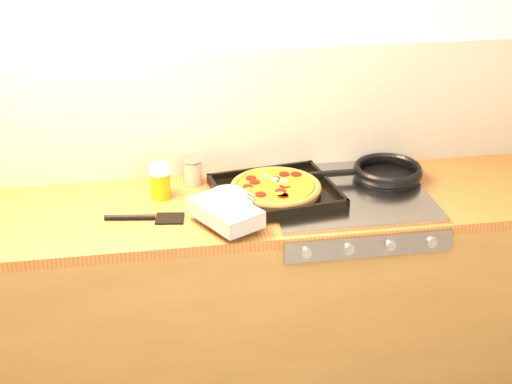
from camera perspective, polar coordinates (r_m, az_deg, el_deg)
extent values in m
plane|color=beige|center=(3.04, -2.88, 7.55)|extent=(3.20, 0.00, 3.20)
cube|color=white|center=(3.07, -2.81, 5.70)|extent=(3.20, 0.02, 0.50)
cube|color=brown|center=(3.14, -1.88, -8.56)|extent=(3.20, 0.60, 0.86)
cube|color=brown|center=(2.91, -2.01, -1.22)|extent=(3.20, 0.60, 0.04)
cube|color=#98979D|center=(2.76, 8.19, -3.84)|extent=(0.60, 0.03, 0.08)
cylinder|color=#A5A5AA|center=(2.69, 3.68, -4.42)|extent=(0.04, 0.02, 0.04)
cylinder|color=#A5A5AA|center=(2.72, 6.77, -4.14)|extent=(0.04, 0.02, 0.04)
cylinder|color=#A5A5AA|center=(2.77, 9.76, -3.85)|extent=(0.04, 0.02, 0.04)
cylinder|color=#A5A5AA|center=(2.82, 12.66, -3.56)|extent=(0.04, 0.02, 0.04)
cube|color=#98979D|center=(2.98, 6.58, -0.14)|extent=(0.60, 0.56, 0.02)
cube|color=black|center=(2.93, 1.44, -0.13)|extent=(0.48, 0.44, 0.01)
cube|color=black|center=(3.08, 0.32, 1.59)|extent=(0.43, 0.08, 0.02)
cube|color=black|center=(2.76, 2.69, -1.36)|extent=(0.43, 0.08, 0.02)
cube|color=black|center=(2.99, 5.26, 0.72)|extent=(0.07, 0.38, 0.02)
cube|color=black|center=(2.86, -2.54, -0.36)|extent=(0.07, 0.38, 0.02)
cylinder|color=#A0632E|center=(2.92, 1.44, 0.17)|extent=(0.37, 0.37, 0.02)
torus|color=#A0632E|center=(2.92, 1.44, 0.37)|extent=(0.39, 0.39, 0.03)
cylinder|color=orange|center=(2.91, 1.45, 0.40)|extent=(0.33, 0.33, 0.01)
cylinder|color=maroon|center=(2.91, 2.10, 0.48)|extent=(0.04, 0.04, 0.01)
cylinder|color=maroon|center=(2.96, -0.36, 1.02)|extent=(0.04, 0.04, 0.01)
cylinder|color=maroon|center=(2.83, 1.97, -0.27)|extent=(0.04, 0.04, 0.01)
cylinder|color=maroon|center=(2.89, -0.61, 0.38)|extent=(0.04, 0.04, 0.01)
cylinder|color=maroon|center=(3.00, 2.06, 1.30)|extent=(0.04, 0.04, 0.01)
cylinder|color=maroon|center=(2.96, 1.42, 0.94)|extent=(0.04, 0.04, 0.01)
cylinder|color=maroon|center=(2.83, 0.34, -0.19)|extent=(0.04, 0.04, 0.01)
cylinder|color=maroon|center=(3.00, 2.93, 1.30)|extent=(0.04, 0.04, 0.01)
cylinder|color=maroon|center=(2.83, 1.99, -0.24)|extent=(0.04, 0.04, 0.01)
cylinder|color=maroon|center=(2.86, 1.80, 0.08)|extent=(0.04, 0.04, 0.01)
cylinder|color=maroon|center=(2.93, -0.10, 0.74)|extent=(0.04, 0.04, 0.01)
ellipsoid|color=orange|center=(2.87, -0.03, 0.20)|extent=(0.04, 0.03, 0.01)
ellipsoid|color=orange|center=(2.87, -0.54, 0.20)|extent=(0.04, 0.03, 0.01)
ellipsoid|color=orange|center=(2.95, 0.94, 0.94)|extent=(0.04, 0.03, 0.01)
ellipsoid|color=orange|center=(2.99, 0.60, 1.25)|extent=(0.04, 0.03, 0.01)
ellipsoid|color=orange|center=(2.84, 1.71, -0.12)|extent=(0.04, 0.03, 0.01)
ellipsoid|color=orange|center=(2.90, 2.26, 0.49)|extent=(0.04, 0.03, 0.01)
ellipsoid|color=orange|center=(2.92, 1.91, 0.61)|extent=(0.04, 0.03, 0.01)
ellipsoid|color=orange|center=(2.86, 0.12, 0.12)|extent=(0.04, 0.03, 0.01)
ellipsoid|color=orange|center=(2.98, 1.08, 1.17)|extent=(0.04, 0.03, 0.01)
ellipsoid|color=silver|center=(2.98, 0.72, 1.18)|extent=(0.04, 0.04, 0.01)
ellipsoid|color=silver|center=(2.95, 1.38, 0.91)|extent=(0.04, 0.04, 0.01)
ellipsoid|color=silver|center=(2.94, 2.03, 0.83)|extent=(0.04, 0.04, 0.01)
cube|color=black|center=(2.71, -2.24, -1.48)|extent=(0.26, 0.30, 0.06)
ellipsoid|color=black|center=(2.83, -2.05, -0.31)|extent=(0.17, 0.17, 0.06)
cylinder|color=black|center=(2.76, -0.79, -0.95)|extent=(0.09, 0.12, 0.06)
cylinder|color=black|center=(3.11, 9.52, 1.12)|extent=(0.25, 0.25, 0.01)
torus|color=black|center=(3.10, 9.56, 1.54)|extent=(0.27, 0.27, 0.03)
cube|color=black|center=(3.04, 5.70, 1.35)|extent=(0.19, 0.02, 0.02)
cylinder|color=maroon|center=(3.04, -4.62, 1.43)|extent=(0.07, 0.07, 0.09)
cylinder|color=#B2B2B7|center=(3.02, -4.65, 2.27)|extent=(0.08, 0.08, 0.01)
cylinder|color=#B2B2B7|center=(3.06, -4.59, 0.61)|extent=(0.08, 0.08, 0.01)
cylinder|color=orange|center=(2.95, -6.97, 0.48)|extent=(0.10, 0.10, 0.10)
cylinder|color=silver|center=(2.92, -7.03, 1.65)|extent=(0.10, 0.10, 0.03)
cylinder|color=#B17D4B|center=(3.12, 0.82, 1.32)|extent=(0.26, 0.04, 0.02)
ellipsoid|color=#B17D4B|center=(3.16, 3.28, 1.59)|extent=(0.06, 0.04, 0.02)
cube|color=black|center=(2.80, -6.29, -1.92)|extent=(0.11, 0.10, 0.01)
cylinder|color=black|center=(2.82, -9.17, -1.83)|extent=(0.18, 0.05, 0.02)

